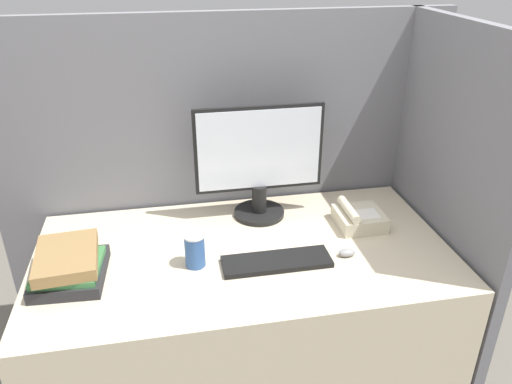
# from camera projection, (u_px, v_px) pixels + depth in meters

# --- Properties ---
(cubicle_panel_rear) EXTENTS (1.95, 0.04, 1.54)m
(cubicle_panel_rear) POSITION_uv_depth(u_px,v_px,m) (227.00, 190.00, 2.26)
(cubicle_panel_rear) COLOR slate
(cubicle_panel_rear) RESTS_ON ground_plane
(cubicle_panel_right) EXTENTS (0.04, 0.88, 1.54)m
(cubicle_panel_right) POSITION_uv_depth(u_px,v_px,m) (439.00, 218.00, 2.03)
(cubicle_panel_right) COLOR slate
(cubicle_panel_right) RESTS_ON ground_plane
(desk) EXTENTS (1.55, 0.82, 0.73)m
(desk) POSITION_uv_depth(u_px,v_px,m) (245.00, 325.00, 2.05)
(desk) COLOR beige
(desk) RESTS_ON ground_plane
(monitor) EXTENTS (0.52, 0.21, 0.48)m
(monitor) POSITION_uv_depth(u_px,v_px,m) (259.00, 164.00, 2.02)
(monitor) COLOR black
(monitor) RESTS_ON desk
(keyboard) EXTENTS (0.39, 0.12, 0.02)m
(keyboard) POSITION_uv_depth(u_px,v_px,m) (277.00, 262.00, 1.80)
(keyboard) COLOR black
(keyboard) RESTS_ON desk
(mouse) EXTENTS (0.06, 0.04, 0.03)m
(mouse) POSITION_uv_depth(u_px,v_px,m) (347.00, 253.00, 1.84)
(mouse) COLOR gray
(mouse) RESTS_ON desk
(coffee_cup) EXTENTS (0.08, 0.08, 0.13)m
(coffee_cup) POSITION_uv_depth(u_px,v_px,m) (195.00, 250.00, 1.77)
(coffee_cup) COLOR #335999
(coffee_cup) RESTS_ON desk
(book_stack) EXTENTS (0.25, 0.29, 0.11)m
(book_stack) POSITION_uv_depth(u_px,v_px,m) (69.00, 266.00, 1.70)
(book_stack) COLOR #262628
(book_stack) RESTS_ON desk
(desk_telephone) EXTENTS (0.18, 0.18, 0.10)m
(desk_telephone) POSITION_uv_depth(u_px,v_px,m) (359.00, 218.00, 2.03)
(desk_telephone) COLOR beige
(desk_telephone) RESTS_ON desk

